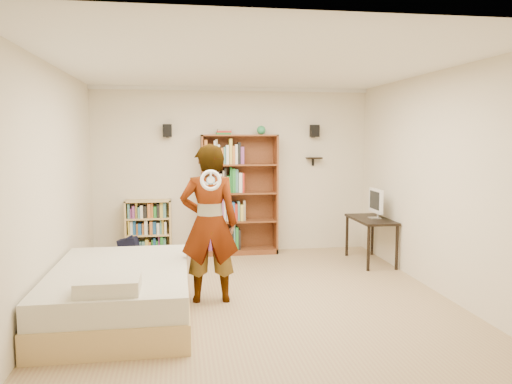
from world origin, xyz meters
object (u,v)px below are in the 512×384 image
daybed (120,286)px  person (209,224)px  computer_desk (371,240)px  low_bookshelf (149,228)px  tall_bookshelf (239,195)px

daybed → person: 1.19m
computer_desk → person: (-2.52, -1.42, 0.57)m
computer_desk → low_bookshelf: bearing=164.5°
low_bookshelf → person: 2.54m
low_bookshelf → daybed: (-0.14, -2.71, -0.13)m
low_bookshelf → computer_desk: (3.36, -0.93, -0.11)m
tall_bookshelf → daybed: bearing=-120.9°
low_bookshelf → person: person is taller
tall_bookshelf → low_bookshelf: 1.55m
tall_bookshelf → computer_desk: bearing=-25.2°
person → computer_desk: bearing=-148.4°
daybed → person: (0.97, 0.35, 0.59)m
tall_bookshelf → computer_desk: 2.19m
low_bookshelf → computer_desk: bearing=-15.5°
low_bookshelf → person: size_ratio=0.50×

